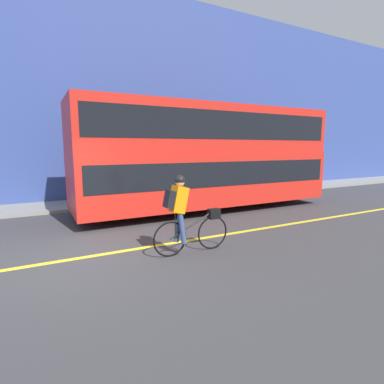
{
  "coord_description": "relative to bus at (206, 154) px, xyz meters",
  "views": [
    {
      "loc": [
        -0.53,
        -6.38,
        2.26
      ],
      "look_at": [
        3.29,
        0.87,
        1.04
      ],
      "focal_mm": 28.0,
      "sensor_mm": 36.0,
      "label": 1
    }
  ],
  "objects": [
    {
      "name": "cyclist_on_bike",
      "position": [
        -2.78,
        -3.85,
        -1.13
      ],
      "size": [
        1.79,
        0.32,
        1.7
      ],
      "color": "black",
      "rests_on": "ground_plane"
    },
    {
      "name": "trash_bin",
      "position": [
        0.95,
        2.64,
        -1.5
      ],
      "size": [
        0.49,
        0.49,
        0.85
      ],
      "color": "#194C23",
      "rests_on": "sidewalk_curb"
    },
    {
      "name": "road_center_line",
      "position": [
        -4.98,
        -3.07,
        -2.03
      ],
      "size": [
        50.0,
        0.14,
        0.01
      ],
      "primitive_type": "cube",
      "color": "yellow",
      "rests_on": "ground_plane"
    },
    {
      "name": "building_facade",
      "position": [
        -4.98,
        3.93,
        2.45
      ],
      "size": [
        60.0,
        0.3,
        8.98
      ],
      "color": "#33478C",
      "rests_on": "ground_plane"
    },
    {
      "name": "ground_plane",
      "position": [
        -4.98,
        -2.98,
        -2.04
      ],
      "size": [
        80.0,
        80.0,
        0.0
      ],
      "primitive_type": "plane",
      "color": "#38383A"
    },
    {
      "name": "bus",
      "position": [
        0.0,
        0.0,
        0.0
      ],
      "size": [
        9.26,
        2.62,
        3.68
      ],
      "color": "black",
      "rests_on": "ground_plane"
    },
    {
      "name": "sidewalk_curb",
      "position": [
        -4.98,
        2.75,
        -1.98
      ],
      "size": [
        60.0,
        2.07,
        0.12
      ],
      "color": "gray",
      "rests_on": "ground_plane"
    }
  ]
}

